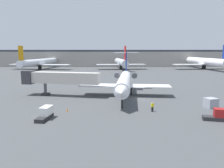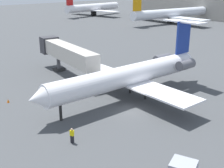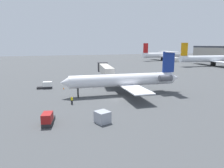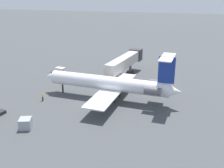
# 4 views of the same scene
# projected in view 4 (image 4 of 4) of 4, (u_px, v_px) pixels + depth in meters

# --- Properties ---
(ground_plane) EXTENTS (400.00, 400.00, 0.10)m
(ground_plane) POSITION_uv_depth(u_px,v_px,m) (91.00, 104.00, 56.09)
(ground_plane) COLOR #424447
(regional_jet) EXTENTS (21.83, 30.07, 10.25)m
(regional_jet) POSITION_uv_depth(u_px,v_px,m) (112.00, 83.00, 56.99)
(regional_jet) COLOR white
(regional_jet) RESTS_ON ground_plane
(jet_bridge) EXTENTS (18.81, 6.48, 5.95)m
(jet_bridge) POSITION_uv_depth(u_px,v_px,m) (126.00, 61.00, 71.51)
(jet_bridge) COLOR #B7B2A8
(jet_bridge) RESTS_ON ground_plane
(ground_crew_marshaller) EXTENTS (0.47, 0.39, 1.69)m
(ground_crew_marshaller) POSITION_uv_depth(u_px,v_px,m) (43.00, 97.00, 57.33)
(ground_crew_marshaller) COLOR black
(ground_crew_marshaller) RESTS_ON ground_plane
(baggage_tug_lead) EXTENTS (1.96, 4.16, 1.90)m
(baggage_tug_lead) POSITION_uv_depth(u_px,v_px,m) (59.00, 71.00, 74.33)
(baggage_tug_lead) COLOR #262628
(baggage_tug_lead) RESTS_ON ground_plane
(cargo_container_uld) EXTENTS (2.57, 2.49, 1.81)m
(cargo_container_uld) POSITION_uv_depth(u_px,v_px,m) (25.00, 123.00, 46.14)
(cargo_container_uld) COLOR #999EA8
(cargo_container_uld) RESTS_ON ground_plane
(traffic_cone_near) EXTENTS (0.36, 0.36, 0.55)m
(traffic_cone_near) POSITION_uv_depth(u_px,v_px,m) (71.00, 77.00, 71.22)
(traffic_cone_near) COLOR orange
(traffic_cone_near) RESTS_ON ground_plane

